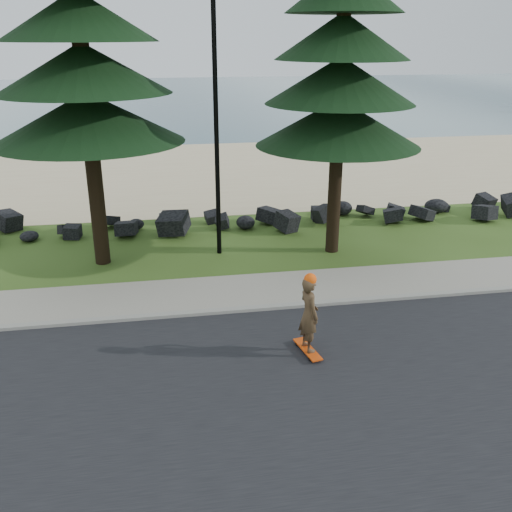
# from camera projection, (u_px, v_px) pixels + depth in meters

# --- Properties ---
(ground) EXTENTS (160.00, 160.00, 0.00)m
(ground) POSITION_uv_depth(u_px,v_px,m) (233.00, 296.00, 14.78)
(ground) COLOR #344F18
(ground) RESTS_ON ground
(road) EXTENTS (160.00, 7.00, 0.02)m
(road) POSITION_uv_depth(u_px,v_px,m) (265.00, 398.00, 10.64)
(road) COLOR black
(road) RESTS_ON ground
(kerb) EXTENTS (160.00, 0.20, 0.10)m
(kerb) POSITION_uv_depth(u_px,v_px,m) (238.00, 310.00, 13.93)
(kerb) COLOR gray
(kerb) RESTS_ON ground
(sidewalk) EXTENTS (160.00, 2.00, 0.08)m
(sidewalk) POSITION_uv_depth(u_px,v_px,m) (232.00, 292.00, 14.95)
(sidewalk) COLOR gray
(sidewalk) RESTS_ON ground
(beach_sand) EXTENTS (160.00, 15.00, 0.01)m
(beach_sand) POSITION_uv_depth(u_px,v_px,m) (194.00, 172.00, 28.09)
(beach_sand) COLOR #D0B88B
(beach_sand) RESTS_ON ground
(ocean) EXTENTS (160.00, 58.00, 0.01)m
(ocean) POSITION_uv_depth(u_px,v_px,m) (171.00, 97.00, 61.60)
(ocean) COLOR #355965
(ocean) RESTS_ON ground
(seawall_boulders) EXTENTS (60.00, 2.40, 1.10)m
(seawall_boulders) POSITION_uv_depth(u_px,v_px,m) (212.00, 229.00, 19.92)
(seawall_boulders) COLOR black
(seawall_boulders) RESTS_ON ground
(lamp_post) EXTENTS (0.25, 0.14, 8.14)m
(lamp_post) POSITION_uv_depth(u_px,v_px,m) (216.00, 117.00, 16.21)
(lamp_post) COLOR black
(lamp_post) RESTS_ON ground
(skateboarder) EXTENTS (0.50, 1.01, 1.83)m
(skateboarder) POSITION_uv_depth(u_px,v_px,m) (309.00, 315.00, 11.81)
(skateboarder) COLOR #DD440D
(skateboarder) RESTS_ON ground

